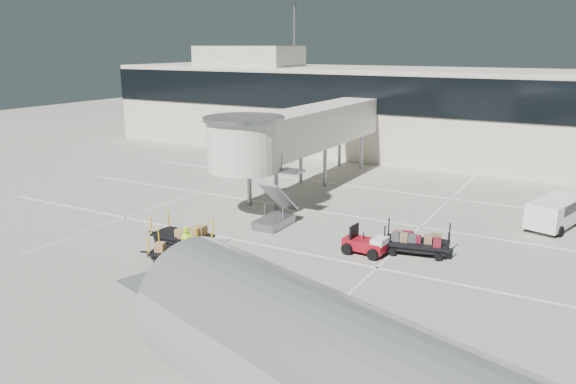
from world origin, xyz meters
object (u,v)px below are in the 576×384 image
baggage_tug (366,244)px  minivan (556,210)px  belt_loader (242,142)px  box_cart_far (183,235)px  box_cart_near (179,252)px  ground_worker (187,244)px  suitcase_cart (418,243)px

baggage_tug → minivan: size_ratio=0.47×
minivan → belt_loader: belt_loader is taller
baggage_tug → box_cart_far: box_cart_far is taller
box_cart_near → box_cart_far: size_ratio=0.93×
baggage_tug → minivan: 12.16m
ground_worker → suitcase_cart: bearing=1.9°
minivan → suitcase_cart: bearing=-108.8°
box_cart_near → baggage_tug: bearing=16.4°
box_cart_near → box_cart_far: 2.30m
box_cart_far → ground_worker: (1.62, -1.61, 0.30)m
ground_worker → belt_loader: 29.33m
belt_loader → ground_worker: bearing=-61.6°
suitcase_cart → belt_loader: belt_loader is taller
ground_worker → belt_loader: belt_loader is taller
box_cart_near → belt_loader: (-13.91, 25.93, 0.31)m
minivan → box_cart_near: bearing=-119.8°
ground_worker → belt_loader: size_ratio=0.39×
baggage_tug → box_cart_near: size_ratio=0.63×
box_cart_far → belt_loader: belt_loader is taller
minivan → baggage_tug: bearing=-113.8°
suitcase_cart → minivan: 9.77m
suitcase_cart → box_cart_near: suitcase_cart is taller
suitcase_cart → box_cart_far: (-10.92, -4.81, 0.01)m
belt_loader → suitcase_cart: bearing=-39.8°
baggage_tug → suitcase_cart: size_ratio=0.56×
baggage_tug → box_cart_far: size_ratio=0.58×
box_cart_far → belt_loader: (-12.56, 24.06, 0.25)m
suitcase_cart → minivan: minivan is taller
baggage_tug → ground_worker: 8.74m
box_cart_near → suitcase_cart: bearing=15.2°
ground_worker → minivan: ground_worker is taller
suitcase_cart → baggage_tug: bearing=-160.6°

